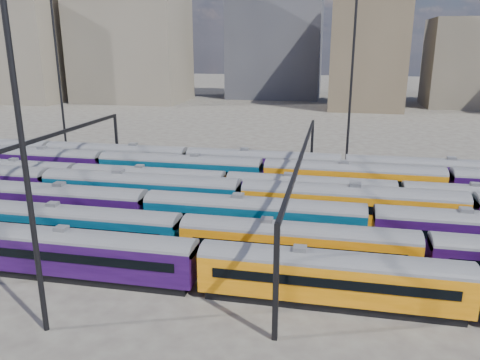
% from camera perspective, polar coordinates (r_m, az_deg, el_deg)
% --- Properties ---
extents(ground, '(500.00, 500.00, 0.00)m').
position_cam_1_polar(ground, '(51.11, -4.01, -4.72)').
color(ground, '#463F3B').
rests_on(ground, ground).
extents(rake_0, '(98.26, 2.88, 4.84)m').
position_cam_1_polar(rake_0, '(34.68, 11.09, -11.01)').
color(rake_0, black).
rests_on(rake_0, ground).
extents(rake_1, '(99.67, 2.92, 4.91)m').
position_cam_1_polar(rake_1, '(39.27, 6.97, -7.40)').
color(rake_1, black).
rests_on(rake_1, ground).
extents(rake_2, '(127.82, 3.12, 5.25)m').
position_cam_1_polar(rake_2, '(47.24, -11.29, -3.23)').
color(rake_2, black).
rests_on(rake_2, ground).
extents(rake_3, '(112.17, 3.28, 5.54)m').
position_cam_1_polar(rake_3, '(48.46, 13.35, -2.67)').
color(rake_3, black).
rests_on(rake_3, ground).
extents(rake_4, '(96.43, 2.83, 4.75)m').
position_cam_1_polar(rake_4, '(57.59, -11.16, 0.04)').
color(rake_4, black).
rests_on(rake_4, ground).
extents(rake_5, '(130.12, 3.17, 5.35)m').
position_cam_1_polar(rake_5, '(58.64, 2.83, 0.95)').
color(rake_5, black).
rests_on(rake_5, ground).
extents(rake_6, '(106.35, 3.11, 5.25)m').
position_cam_1_polar(rake_6, '(69.97, -14.83, 2.89)').
color(rake_6, black).
rests_on(rake_6, ground).
extents(gantry_1, '(0.35, 40.35, 8.03)m').
position_cam_1_polar(gantry_1, '(57.72, -23.69, 3.41)').
color(gantry_1, black).
rests_on(gantry_1, ground).
extents(gantry_2, '(0.35, 40.35, 8.03)m').
position_cam_1_polar(gantry_2, '(47.43, 7.56, 2.11)').
color(gantry_2, black).
rests_on(gantry_2, ground).
extents(mast_1, '(1.40, 0.50, 25.60)m').
position_cam_1_polar(mast_1, '(80.53, -21.25, 12.12)').
color(mast_1, black).
rests_on(mast_1, ground).
extents(mast_2, '(1.40, 0.50, 25.60)m').
position_cam_1_polar(mast_2, '(30.26, -25.34, 6.57)').
color(mast_2, black).
rests_on(mast_2, ground).
extents(mast_3, '(1.40, 0.50, 25.60)m').
position_cam_1_polar(mast_3, '(70.09, 13.47, 12.30)').
color(mast_3, black).
rests_on(mast_3, ground).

